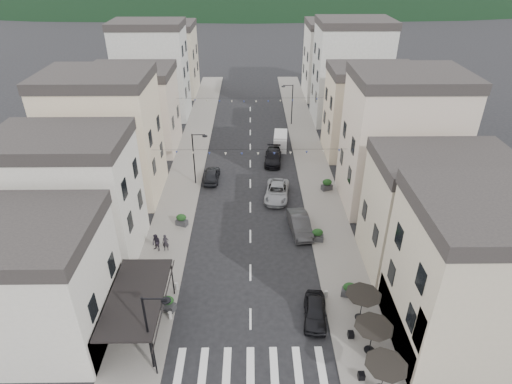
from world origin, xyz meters
TOP-DOWN VIEW (x-y plane):
  - sidewalk_left at (-7.50, 32.00)m, footprint 4.00×76.00m
  - sidewalk_right at (7.50, 32.00)m, footprint 4.00×76.00m
  - boutique_building at (-15.50, 5.00)m, footprint 12.00×8.00m
  - bistro_building at (14.50, 4.00)m, footprint 10.00×8.00m
  - boutique_awning at (-7.25, 5.00)m, footprint 3.77×7.50m
  - buildings_row_left at (-14.50, 37.75)m, footprint 10.20×54.16m
  - buildings_row_right at (14.50, 36.59)m, footprint 10.20×54.16m
  - cafe_terrace at (7.70, 2.80)m, footprint 2.50×8.10m
  - streetlamp_left_near at (-5.82, 2.00)m, footprint 1.70×0.56m
  - streetlamp_left_far at (-5.82, 26.00)m, footprint 1.70×0.56m
  - streetlamp_right_far at (5.82, 44.00)m, footprint 1.70×0.56m
  - bollards at (0.00, 5.50)m, footprint 11.66×10.26m
  - bunting_near at (0.00, 22.00)m, footprint 19.00×0.28m
  - bunting_far at (0.00, 38.00)m, footprint 19.00×0.28m
  - parked_car_a at (4.60, 6.00)m, footprint 2.03×4.10m
  - parked_car_b at (4.60, 16.76)m, footprint 2.18×4.91m
  - parked_car_c at (2.80, 22.91)m, footprint 3.06×5.47m
  - parked_car_d at (2.80, 31.38)m, footprint 2.40×5.03m
  - parked_car_e at (-4.37, 26.78)m, footprint 1.78×4.25m
  - delivery_van at (3.96, 35.83)m, footprint 2.05×4.38m
  - pedestrian_a at (-7.32, 13.92)m, footprint 0.60×0.42m
  - pedestrian_b at (-8.11, 13.87)m, footprint 1.00×0.94m
  - planter_la at (-6.00, 6.89)m, footprint 1.26×1.00m
  - planter_lb at (-6.50, 17.73)m, footprint 1.22×0.95m
  - planter_ra at (7.44, 8.13)m, footprint 1.23×0.91m
  - planter_rb at (6.00, 15.14)m, footprint 1.18×0.74m
  - planter_rc at (8.30, 24.33)m, footprint 1.30×1.00m

SIDE VIEW (x-z plane):
  - sidewalk_left at x=-7.50m, z-range 0.00..0.12m
  - sidewalk_right at x=7.50m, z-range 0.00..0.12m
  - bollards at x=0.00m, z-range 0.12..0.72m
  - parked_car_a at x=4.60m, z-range 0.00..1.34m
  - planter_lb at x=-6.50m, z-range 0.10..1.31m
  - parked_car_d at x=2.80m, z-range 0.00..1.42m
  - planter_ra at x=7.44m, z-range 0.10..1.33m
  - parked_car_e at x=-4.37m, z-range 0.00..1.44m
  - parked_car_c at x=2.80m, z-range 0.00..1.44m
  - planter_la at x=-6.00m, z-range 0.10..1.34m
  - planter_rb at x=6.00m, z-range 0.10..1.35m
  - planter_rc at x=8.30m, z-range 0.10..1.39m
  - parked_car_b at x=4.60m, z-range 0.00..1.57m
  - pedestrian_a at x=-7.32m, z-range 0.12..1.68m
  - pedestrian_b at x=-8.11m, z-range 0.12..1.76m
  - delivery_van at x=3.96m, z-range -0.02..2.02m
  - cafe_terrace at x=7.70m, z-range 1.09..3.62m
  - boutique_awning at x=-7.25m, z-range 1.48..4.75m
  - streetlamp_left_near at x=-5.82m, z-range 0.70..6.70m
  - streetlamp_left_far at x=-5.82m, z-range 0.70..6.70m
  - streetlamp_right_far at x=5.82m, z-range 0.70..6.70m
  - boutique_building at x=-15.50m, z-range 0.00..8.00m
  - bistro_building at x=14.50m, z-range 0.00..10.00m
  - bunting_near at x=0.00m, z-range 5.34..5.96m
  - bunting_far at x=0.00m, z-range 5.34..5.96m
  - buildings_row_left at x=-14.50m, z-range -0.88..13.12m
  - buildings_row_right at x=14.50m, z-range -0.93..13.57m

